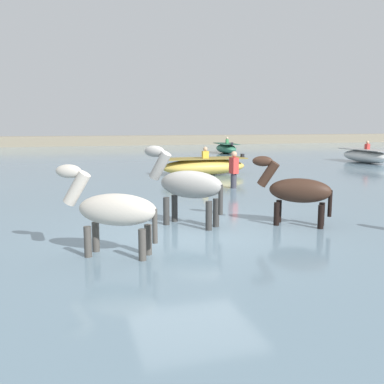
% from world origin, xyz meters
% --- Properties ---
extents(ground_plane, '(120.00, 120.00, 0.00)m').
position_xyz_m(ground_plane, '(0.00, 0.00, 0.00)').
color(ground_plane, '#84755B').
extents(water_surface, '(90.00, 90.00, 0.38)m').
position_xyz_m(water_surface, '(0.00, 10.00, 0.19)').
color(water_surface, slate).
rests_on(water_surface, ground).
extents(horse_lead_dark_bay, '(1.53, 1.24, 1.84)m').
position_xyz_m(horse_lead_dark_bay, '(2.24, -0.09, 1.09)').
color(horse_lead_dark_bay, '#382319').
rests_on(horse_lead_dark_bay, ground).
extents(horse_trailing_grey, '(1.58, 1.56, 2.06)m').
position_xyz_m(horse_trailing_grey, '(0.03, 0.54, 1.22)').
color(horse_trailing_grey, gray).
rests_on(horse_trailing_grey, ground).
extents(horse_flank_pinto, '(1.66, 1.07, 1.87)m').
position_xyz_m(horse_flank_pinto, '(-1.71, -1.18, 1.11)').
color(horse_flank_pinto, beige).
rests_on(horse_flank_pinto, ground).
extents(boat_mid_outer, '(3.72, 1.30, 1.20)m').
position_xyz_m(boat_mid_outer, '(3.21, 9.27, 0.75)').
color(boat_mid_outer, gold).
rests_on(boat_mid_outer, water_surface).
extents(boat_distant_west, '(1.61, 3.54, 1.21)m').
position_xyz_m(boat_distant_west, '(9.07, 22.08, 0.75)').
color(boat_distant_west, '#337556').
rests_on(boat_distant_west, water_surface).
extents(boat_near_starboard, '(1.42, 3.82, 1.23)m').
position_xyz_m(boat_near_starboard, '(13.82, 12.44, 0.76)').
color(boat_near_starboard, silver).
rests_on(boat_near_starboard, water_surface).
extents(person_onlooker_left, '(0.24, 0.34, 1.63)m').
position_xyz_m(person_onlooker_left, '(2.98, 5.32, 0.87)').
color(person_onlooker_left, '#383842').
rests_on(person_onlooker_left, ground).
extents(far_shoreline, '(80.00, 2.40, 1.35)m').
position_xyz_m(far_shoreline, '(0.00, 37.03, 0.68)').
color(far_shoreline, gray).
rests_on(far_shoreline, ground).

